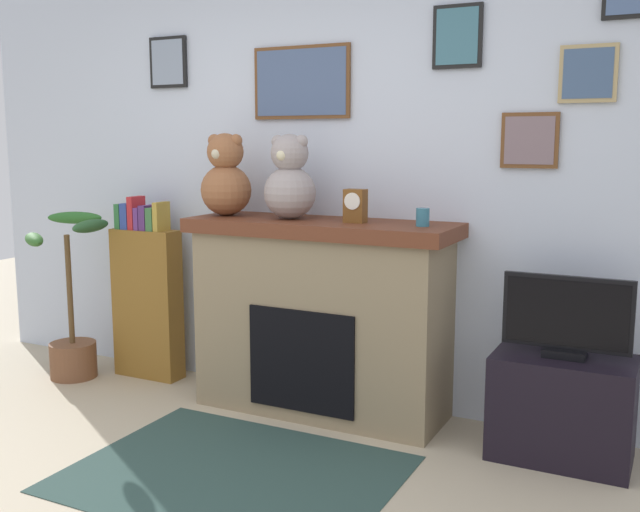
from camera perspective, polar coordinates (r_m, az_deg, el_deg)
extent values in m
cube|color=silver|center=(4.42, 0.25, 5.74)|extent=(5.20, 0.12, 2.60)
cube|color=brown|center=(4.41, -1.46, 13.31)|extent=(0.62, 0.02, 0.42)
cube|color=#4A5E84|center=(4.40, -1.53, 13.32)|extent=(0.58, 0.00, 0.38)
cube|color=brown|center=(3.95, 15.95, 8.62)|extent=(0.29, 0.02, 0.28)
cube|color=slate|center=(3.94, 15.92, 8.62)|extent=(0.25, 0.00, 0.24)
cube|color=black|center=(4.08, 10.62, 16.40)|extent=(0.26, 0.02, 0.33)
cube|color=#3F7182|center=(4.06, 10.57, 16.42)|extent=(0.22, 0.00, 0.29)
cube|color=black|center=(4.95, -11.69, 14.50)|extent=(0.28, 0.02, 0.32)
cube|color=#8997AD|center=(4.94, -11.77, 14.51)|extent=(0.24, 0.00, 0.28)
cube|color=tan|center=(3.92, 20.08, 13.15)|extent=(0.27, 0.02, 0.28)
cube|color=#415B7F|center=(3.91, 20.06, 13.16)|extent=(0.23, 0.00, 0.24)
cube|color=#8D7A5B|center=(4.20, 0.13, -5.29)|extent=(1.42, 0.49, 1.03)
cube|color=brown|center=(4.10, 0.13, 2.24)|extent=(1.54, 0.55, 0.08)
cube|color=black|center=(4.03, -1.49, -8.16)|extent=(0.64, 0.02, 0.57)
cube|color=brown|center=(4.95, -13.24, -3.63)|extent=(0.47, 0.16, 0.98)
cube|color=#2F703B|center=(4.97, -15.01, 3.02)|extent=(0.04, 0.13, 0.16)
cube|color=#304592|center=(4.94, -14.54, 3.03)|extent=(0.06, 0.13, 0.17)
cube|color=red|center=(4.90, -14.06, 3.27)|extent=(0.04, 0.13, 0.21)
cube|color=#61327A|center=(4.87, -13.64, 2.85)|extent=(0.04, 0.13, 0.14)
cube|color=#512C68|center=(4.84, -13.20, 2.92)|extent=(0.05, 0.13, 0.16)
cube|color=#3B6F3C|center=(4.80, -12.67, 2.82)|extent=(0.05, 0.13, 0.15)
cube|color=#B59437|center=(4.77, -12.21, 3.01)|extent=(0.04, 0.13, 0.18)
cylinder|color=brown|center=(5.16, -18.59, -7.64)|extent=(0.30, 0.30, 0.23)
cylinder|color=brown|center=(5.04, -18.86, -2.47)|extent=(0.04, 0.04, 0.72)
ellipsoid|color=#29552C|center=(4.87, -17.36, 2.24)|extent=(0.16, 0.37, 0.08)
ellipsoid|color=#2D6929|center=(5.13, -18.49, 2.84)|extent=(0.37, 0.24, 0.08)
ellipsoid|color=#336829|center=(4.96, -21.31, 1.21)|extent=(0.35, 0.29, 0.08)
cube|color=black|center=(3.85, 18.25, -11.12)|extent=(0.66, 0.40, 0.52)
cube|color=black|center=(3.76, 18.46, -7.14)|extent=(0.20, 0.14, 0.04)
cube|color=black|center=(3.71, 18.61, -4.19)|extent=(0.60, 0.03, 0.36)
cube|color=black|center=(3.70, 18.57, -4.24)|extent=(0.56, 0.00, 0.32)
cube|color=#2C4540|center=(3.62, -6.73, -16.39)|extent=(1.50, 1.16, 0.01)
cylinder|color=teal|center=(3.85, 7.97, 3.00)|extent=(0.07, 0.07, 0.09)
cube|color=brown|center=(3.98, 2.76, 3.90)|extent=(0.11, 0.08, 0.18)
cylinder|color=white|center=(3.94, 2.51, 4.27)|extent=(0.09, 0.01, 0.09)
sphere|color=#935B38|center=(4.38, -7.30, 5.09)|extent=(0.30, 0.30, 0.30)
sphere|color=#935B38|center=(4.37, -7.36, 8.03)|extent=(0.22, 0.22, 0.22)
sphere|color=#935B38|center=(4.41, -8.20, 8.86)|extent=(0.08, 0.08, 0.08)
sphere|color=#935B38|center=(4.33, -6.54, 8.89)|extent=(0.08, 0.08, 0.08)
sphere|color=beige|center=(4.30, -8.00, 7.86)|extent=(0.06, 0.06, 0.06)
sphere|color=#9D9290|center=(4.16, -2.35, 4.92)|extent=(0.30, 0.30, 0.30)
sphere|color=#9D9290|center=(4.15, -2.37, 7.99)|extent=(0.21, 0.21, 0.21)
sphere|color=#9D9290|center=(4.18, -3.28, 8.86)|extent=(0.07, 0.07, 0.07)
sphere|color=#9D9290|center=(4.11, -1.46, 8.87)|extent=(0.07, 0.07, 0.07)
sphere|color=beige|center=(4.07, -2.96, 7.81)|extent=(0.06, 0.06, 0.06)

